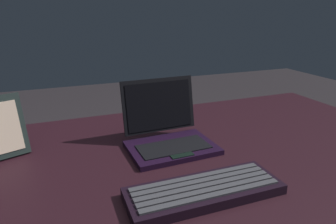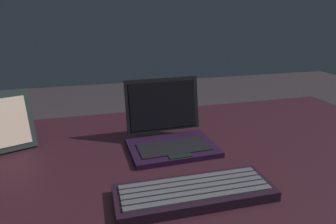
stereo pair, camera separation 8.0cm
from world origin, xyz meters
TOP-DOWN VIEW (x-y plane):
  - desk at (0.00, 0.00)m, footprint 1.41×0.80m
  - laptop_front at (-0.07, 0.06)m, footprint 0.25×0.21m
  - external_keyboard at (-0.09, -0.20)m, footprint 0.34×0.12m

SIDE VIEW (x-z plane):
  - desk at x=0.00m, z-range 0.29..1.02m
  - external_keyboard at x=-0.09m, z-range 0.73..0.76m
  - laptop_front at x=-0.07m, z-range 0.68..0.86m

